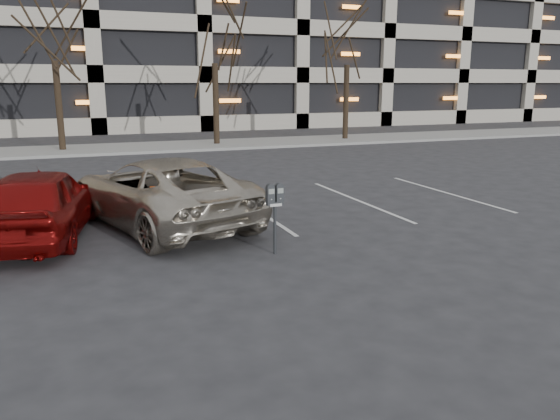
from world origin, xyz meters
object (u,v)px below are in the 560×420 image
Objects in this scene: tree_c at (213,10)px; parking_meter at (275,201)px; car_red at (39,203)px; suv_silver at (161,192)px; tree_b at (50,1)px; tree_d at (348,17)px.

tree_c reaches higher than parking_meter.
tree_c is at bearing -105.60° from car_red.
suv_silver is (-4.94, -14.38, -5.53)m from tree_c.
parking_meter is 4.67m from car_red.
parking_meter is at bearing -78.13° from tree_b.
tree_b is 15.56m from suv_silver.
car_red is (-3.93, 2.52, -0.24)m from parking_meter.
parking_meter is 3.20m from suv_silver.
suv_silver is (-11.94, -14.38, -5.54)m from tree_d.
tree_d reaches higher than tree_c.
car_red is at bearing -134.35° from tree_d.
tree_b is 1.01× the size of tree_d.
parking_meter is at bearing -121.19° from tree_d.
suv_silver reaches higher than parking_meter.
suv_silver is 2.39m from car_red.
tree_b is at bearing 99.90° from parking_meter.
tree_d is 1.52× the size of suv_silver.
tree_c reaches higher than suv_silver.
parking_meter is at bearing 102.40° from suv_silver.
tree_d is (14.00, 0.00, -0.03)m from tree_b.
tree_d is 2.06× the size of car_red.
tree_d is 6.93× the size of parking_meter.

